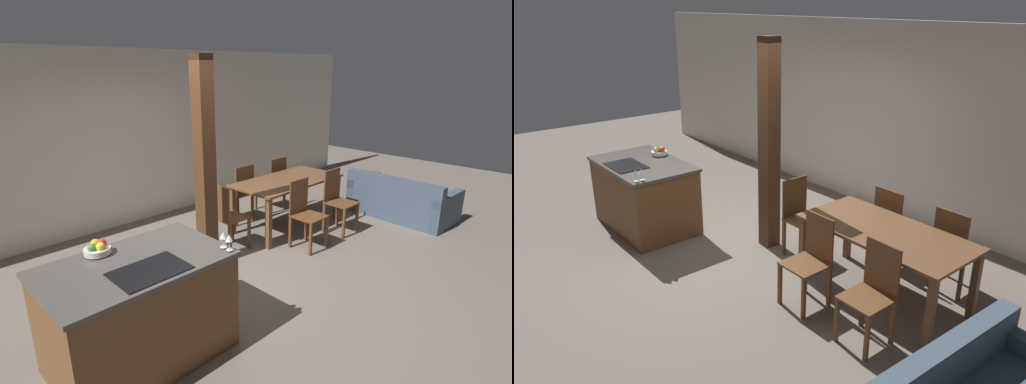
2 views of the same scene
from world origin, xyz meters
The scene contains 13 objects.
ground_plane centered at (0.00, 0.00, 0.00)m, with size 16.00×16.00×0.00m, color #665B51.
wall_back centered at (0.00, 2.65, 1.35)m, with size 11.20×0.08×2.70m.
kitchen_island centered at (-1.37, -0.38, 0.47)m, with size 1.47×0.94×0.94m.
fruit_bowl centered at (-1.52, -0.05, 0.98)m, with size 0.22×0.22×0.11m.
wine_glass_near centered at (-0.70, -0.78, 1.04)m, with size 0.06×0.06×0.14m.
wine_glass_middle centered at (-0.70, -0.70, 1.04)m, with size 0.06×0.06×0.14m.
dining_table centered at (1.81, 0.72, 0.66)m, with size 1.76×0.87×0.77m.
dining_chair_near_left centered at (1.42, 0.06, 0.50)m, with size 0.40×0.40×0.95m.
dining_chair_near_right centered at (2.21, 0.06, 0.50)m, with size 0.40×0.40×0.95m.
dining_chair_far_left centered at (1.42, 1.38, 0.50)m, with size 0.40×0.40×0.95m.
dining_chair_far_right centered at (2.21, 1.38, 0.50)m, with size 0.40×0.40×0.95m.
dining_chair_head_end centered at (0.56, 0.72, 0.50)m, with size 0.40×0.40×0.95m.
timber_post centered at (0.12, 0.58, 1.29)m, with size 0.20×0.20×2.57m.
Camera 2 is at (4.58, -3.08, 2.94)m, focal length 35.00 mm.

